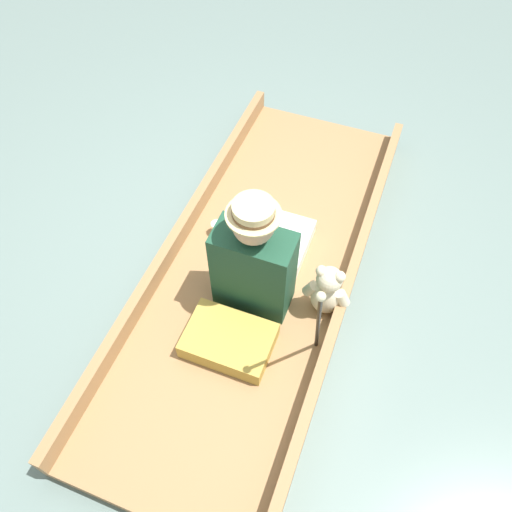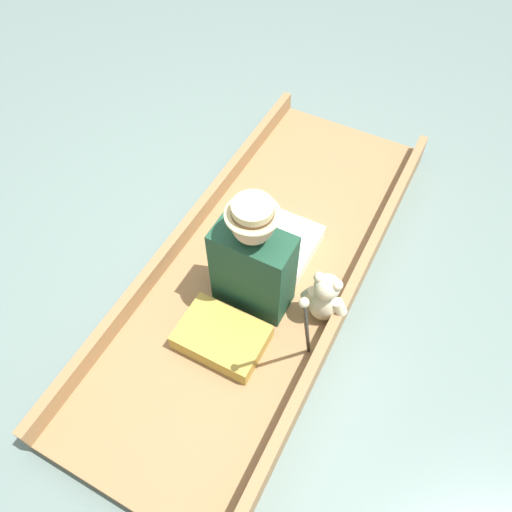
# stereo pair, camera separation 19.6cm
# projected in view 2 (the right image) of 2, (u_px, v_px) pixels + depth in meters

# --- Properties ---
(ground_plane) EXTENTS (16.00, 16.00, 0.00)m
(ground_plane) POSITION_uv_depth(u_px,v_px,m) (263.00, 278.00, 3.28)
(ground_plane) COLOR slate
(punt_boat) EXTENTS (1.19, 3.08, 0.26)m
(punt_boat) POSITION_uv_depth(u_px,v_px,m) (263.00, 271.00, 3.23)
(punt_boat) COLOR #997047
(punt_boat) RESTS_ON ground_plane
(seat_cushion) EXTENTS (0.49, 0.34, 0.12)m
(seat_cushion) POSITION_uv_depth(u_px,v_px,m) (222.00, 337.00, 2.83)
(seat_cushion) COLOR #B7933D
(seat_cushion) RESTS_ON punt_boat
(seated_person) EXTENTS (0.45, 0.78, 0.84)m
(seated_person) POSITION_uv_depth(u_px,v_px,m) (260.00, 258.00, 2.85)
(seated_person) COLOR white
(seated_person) RESTS_ON punt_boat
(teddy_bear) EXTENTS (0.29, 0.17, 0.41)m
(teddy_bear) POSITION_uv_depth(u_px,v_px,m) (325.00, 299.00, 2.83)
(teddy_bear) COLOR beige
(teddy_bear) RESTS_ON punt_boat
(wine_glass) EXTENTS (0.07, 0.07, 0.10)m
(wine_glass) POSITION_uv_depth(u_px,v_px,m) (226.00, 223.00, 3.32)
(wine_glass) COLOR silver
(wine_glass) RESTS_ON punt_boat
(walking_cane) EXTENTS (0.04, 0.26, 0.90)m
(walking_cane) POSITION_uv_depth(u_px,v_px,m) (306.00, 326.00, 2.35)
(walking_cane) COLOR black
(walking_cane) RESTS_ON punt_boat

